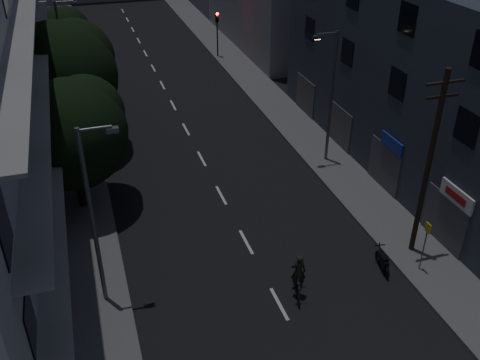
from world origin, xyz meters
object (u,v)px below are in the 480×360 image
bus_stop_sign (426,238)px  motorcycle (383,262)px  utility_pole (429,163)px  cyclist (298,282)px

bus_stop_sign → motorcycle: 2.22m
utility_pole → bus_stop_sign: utility_pole is taller
utility_pole → motorcycle: 4.93m
motorcycle → cyclist: 4.42m
motorcycle → bus_stop_sign: bearing=-12.0°
utility_pole → motorcycle: (-2.03, -0.74, -4.44)m
bus_stop_sign → cyclist: size_ratio=1.16×
utility_pole → bus_stop_sign: bearing=-109.3°
bus_stop_sign → utility_pole: bearing=70.7°
cyclist → utility_pole: bearing=26.4°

